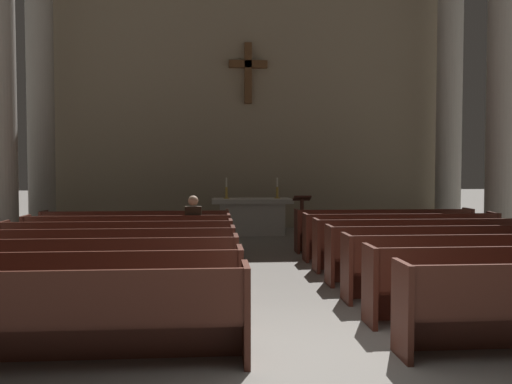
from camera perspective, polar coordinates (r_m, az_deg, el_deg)
The scene contains 22 objects.
ground_plane at distance 5.62m, azimuth 7.09°, elevation -16.85°, with size 80.00×80.00×0.00m, color gray.
pew_left_row_1 at distance 5.58m, azimuth -21.80°, elevation -12.04°, with size 3.93×0.50×0.95m.
pew_left_row_2 at distance 6.62m, azimuth -18.90°, elevation -9.68°, with size 3.93×0.50×0.95m.
pew_left_row_3 at distance 7.68m, azimuth -16.82°, elevation -7.95°, with size 3.93×0.50×0.95m.
pew_left_row_4 at distance 8.76m, azimuth -15.26°, elevation -6.64°, with size 3.93×0.50×0.95m.
pew_left_row_5 at distance 9.84m, azimuth -14.04°, elevation -5.61°, with size 3.93×0.50×0.95m.
pew_left_row_6 at distance 10.93m, azimuth -13.08°, elevation -4.79°, with size 3.93×0.50×0.95m.
pew_left_row_7 at distance 12.02m, azimuth -12.29°, elevation -4.11°, with size 3.93×0.50×0.95m.
pew_right_row_3 at distance 8.40m, azimuth 22.44°, elevation -7.13°, with size 3.93×0.50×0.95m.
pew_right_row_4 at distance 9.40m, azimuth 19.35°, elevation -6.07°, with size 3.93×0.50×0.95m.
pew_right_row_5 at distance 10.41m, azimuth 16.86°, elevation -5.20°, with size 3.93×0.50×0.95m.
pew_right_row_6 at distance 11.45m, azimuth 14.82°, elevation -4.47°, with size 3.93×0.50×0.95m.
pew_right_row_7 at distance 12.50m, azimuth 13.13°, elevation -3.87°, with size 3.93×0.50×0.95m.
column_right_third at distance 14.35m, azimuth 24.19°, elevation 9.07°, with size 1.08×1.08×7.26m.
column_left_fourth at distance 16.22m, azimuth -21.44°, elevation 8.34°, with size 1.08×1.08×7.26m.
column_right_fourth at distance 16.96m, azimuth 19.39°, elevation 8.11°, with size 1.08×1.08×7.26m.
altar at distance 15.13m, azimuth -0.42°, elevation -2.47°, with size 2.20×0.90×1.01m.
candlestick_left at distance 15.05m, azimuth -3.08°, elevation -0.01°, with size 0.16×0.16×0.57m.
candlestick_right at distance 15.15m, azimuth 2.22°, elevation 0.01°, with size 0.16×0.16×0.57m.
apse_with_cross at distance 17.11m, azimuth -0.89°, elevation 10.67°, with size 12.62×0.47×8.54m.
lectern at distance 14.08m, azimuth 4.78°, elevation -2.80°, with size 0.44×0.36×1.15m.
lone_worshipper at distance 10.83m, azimuth -6.50°, elevation -3.66°, with size 0.32×0.43×1.32m.
Camera 1 is at (-1.08, -5.19, 1.87)m, focal length 38.57 mm.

